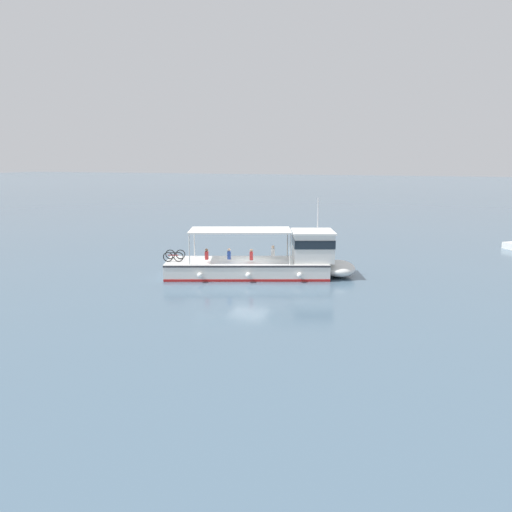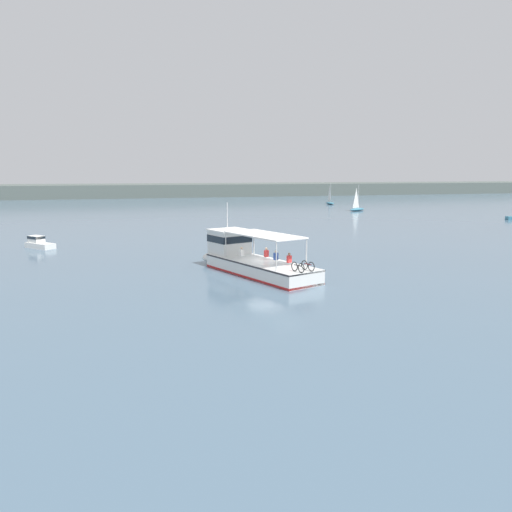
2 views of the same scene
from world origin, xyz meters
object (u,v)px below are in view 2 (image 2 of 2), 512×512
sailboat_horizon_east (330,202)px  ferry_main (249,259)px  sailboat_mid_channel (357,208)px  motorboat_off_stern (39,243)px

sailboat_horizon_east → ferry_main: bearing=-119.2°
ferry_main → sailboat_mid_channel: 67.38m
ferry_main → motorboat_off_stern: ferry_main is taller
ferry_main → sailboat_horizon_east: (42.78, 76.54, -0.47)m
sailboat_horizon_east → motorboat_off_stern: (-60.36, -58.25, 0.00)m
sailboat_horizon_east → sailboat_mid_channel: bearing=-100.3°
ferry_main → sailboat_mid_channel: size_ratio=2.41×
sailboat_mid_channel → sailboat_horizon_east: size_ratio=1.00×
sailboat_horizon_east → motorboat_off_stern: size_ratio=1.50×
sailboat_mid_channel → motorboat_off_stern: 67.36m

